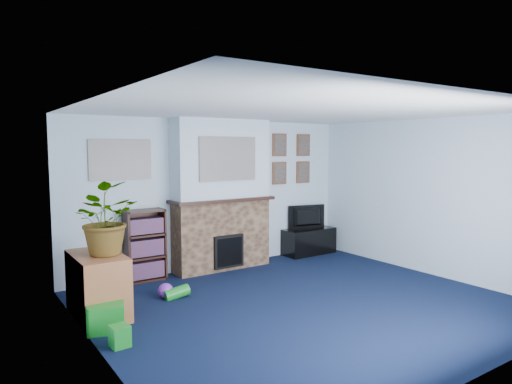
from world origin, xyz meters
TOP-DOWN VIEW (x-y plane):
  - floor at (0.00, 0.00)m, footprint 5.00×4.50m
  - ceiling at (0.00, 0.00)m, footprint 5.00×4.50m
  - wall_back at (0.00, 2.25)m, footprint 5.00×0.04m
  - wall_front at (0.00, -2.25)m, footprint 5.00×0.04m
  - wall_left at (-2.50, 0.00)m, footprint 0.04×4.50m
  - wall_right at (2.50, 0.00)m, footprint 0.04×4.50m
  - chimney_breast at (0.00, 2.05)m, footprint 1.72×0.50m
  - collage_main at (0.00, 1.84)m, footprint 1.00×0.03m
  - collage_left at (-1.55, 2.23)m, footprint 0.90×0.03m
  - portrait_tl at (1.30, 2.23)m, footprint 0.30×0.03m
  - portrait_tr at (1.85, 2.23)m, footprint 0.30×0.03m
  - portrait_bl at (1.30, 2.23)m, footprint 0.30×0.03m
  - portrait_br at (1.85, 2.23)m, footprint 0.30×0.03m
  - tv_stand at (1.84, 2.03)m, footprint 1.00×0.42m
  - television at (1.84, 2.05)m, footprint 0.74×0.25m
  - bookshelf at (-1.27, 2.11)m, footprint 0.58×0.28m
  - sideboard at (-2.24, 1.04)m, footprint 0.52×0.93m
  - potted_plant at (-2.19, 0.99)m, footprint 0.87×0.93m
  - mantel_clock at (-0.03, 2.00)m, footprint 0.11×0.07m
  - mantel_candle at (0.27, 2.00)m, footprint 0.05×0.05m
  - mantel_teddy at (-0.54, 2.00)m, footprint 0.13×0.13m
  - mantel_can at (0.70, 2.00)m, footprint 0.06×0.06m
  - green_crate at (-2.30, 0.53)m, footprint 0.45×0.40m
  - toy_ball at (-1.34, 1.18)m, footprint 0.20×0.20m
  - toy_block at (-2.30, 0.07)m, footprint 0.19×0.19m
  - toy_tube at (-1.23, 1.09)m, footprint 0.34×0.15m

SIDE VIEW (x-z plane):
  - floor at x=0.00m, z-range -0.01..0.01m
  - toy_tube at x=-1.23m, z-range -0.03..0.17m
  - toy_ball at x=-1.34m, z-range -0.01..0.19m
  - toy_block at x=-2.30m, z-range 0.00..0.22m
  - green_crate at x=-2.30m, z-range -0.01..0.29m
  - tv_stand at x=1.84m, z-range -0.01..0.46m
  - sideboard at x=-2.24m, z-range -0.01..0.71m
  - bookshelf at x=-1.27m, z-range -0.02..1.03m
  - television at x=1.84m, z-range 0.47..0.90m
  - potted_plant at x=-2.19m, z-range 0.73..1.55m
  - chimney_breast at x=0.00m, z-range -0.02..2.38m
  - wall_back at x=0.00m, z-range 0.00..2.40m
  - wall_front at x=0.00m, z-range 0.00..2.40m
  - wall_left at x=-2.50m, z-range 0.00..2.40m
  - wall_right at x=2.50m, z-range 0.00..2.40m
  - mantel_can at x=0.70m, z-range 1.15..1.27m
  - mantel_teddy at x=-0.54m, z-range 1.15..1.28m
  - mantel_clock at x=-0.03m, z-range 1.14..1.30m
  - mantel_candle at x=0.27m, z-range 1.15..1.31m
  - portrait_bl at x=1.30m, z-range 1.30..1.70m
  - portrait_br at x=1.85m, z-range 1.30..1.70m
  - collage_left at x=-1.55m, z-range 1.49..2.07m
  - collage_main at x=0.00m, z-range 1.44..2.12m
  - portrait_tl at x=1.30m, z-range 1.80..2.20m
  - portrait_tr at x=1.85m, z-range 1.80..2.20m
  - ceiling at x=0.00m, z-range 2.40..2.40m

